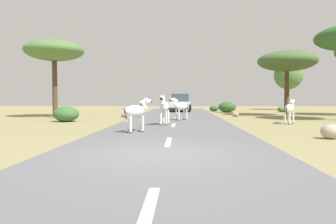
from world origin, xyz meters
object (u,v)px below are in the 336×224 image
zebra_0 (164,107)px  rock_2 (236,114)px  tree_5 (288,76)px  rock_1 (331,131)px  bush_0 (282,109)px  car_0 (180,103)px  rock_3 (124,115)px  tree_3 (287,61)px  tree_1 (54,51)px  zebra_3 (290,109)px  zebra_4 (180,106)px  bush_2 (227,107)px  zebra_2 (136,111)px  bush_3 (66,114)px  bush_4 (214,109)px

zebra_0 → rock_2: (4.89, 8.04, -0.80)m
tree_5 → rock_1: size_ratio=8.31×
bush_0 → rock_1: 20.99m
car_0 → rock_3: 9.78m
tree_3 → bush_0: size_ratio=5.38×
tree_3 → tree_5: size_ratio=0.90×
tree_1 → zebra_3: bearing=-18.6°
tree_1 → rock_2: size_ratio=11.18×
zebra_3 → rock_3: bearing=-173.9°
zebra_4 → tree_1: (-8.93, 3.03, 3.80)m
bush_0 → tree_5: bearing=66.8°
zebra_0 → rock_3: (-3.27, 6.83, -0.81)m
rock_2 → tree_3: bearing=15.9°
bush_0 → bush_2: size_ratio=0.55×
zebra_2 → bush_3: zebra_2 is taller
car_0 → tree_3: size_ratio=0.89×
car_0 → rock_1: 21.14m
zebra_2 → bush_0: bearing=100.0°
zebra_2 → rock_3: bearing=144.3°
car_0 → bush_0: 9.97m
bush_0 → bush_4: size_ratio=0.98×
tree_1 → tree_5: bearing=35.1°
bush_0 → bush_4: 6.65m
zebra_2 → bush_4: size_ratio=1.46×
zebra_0 → bush_4: bearing=-97.0°
zebra_4 → bush_0: size_ratio=1.50×
bush_2 → tree_3: bearing=-55.9°
zebra_4 → car_0: size_ratio=0.31×
tree_1 → zebra_0: bearing=-38.1°
car_0 → bush_0: car_0 is taller
bush_4 → rock_1: size_ratio=1.42×
zebra_4 → bush_4: zebra_4 is taller
zebra_0 → bush_3: size_ratio=1.07×
zebra_3 → bush_2: size_ratio=0.82×
tree_5 → rock_3: size_ratio=12.27×
tree_5 → zebra_2: bearing=-119.6°
zebra_0 → bush_4: size_ratio=1.70×
tree_5 → rock_1: 27.25m
zebra_0 → car_0: (0.74, 15.72, -0.11)m
tree_5 → zebra_4: bearing=-124.4°
zebra_3 → car_0: bearing=147.1°
rock_2 → bush_3: bearing=-153.1°
bush_2 → bush_4: size_ratio=1.77×
zebra_3 → tree_5: bearing=106.7°
bush_3 → bush_0: bearing=38.3°
rock_1 → rock_2: rock_1 is taller
zebra_2 → bush_4: bearing=117.3°
zebra_3 → tree_1: 16.07m
zebra_0 → bush_3: bearing=-16.5°
bush_0 → rock_2: (-5.81, -7.66, -0.12)m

